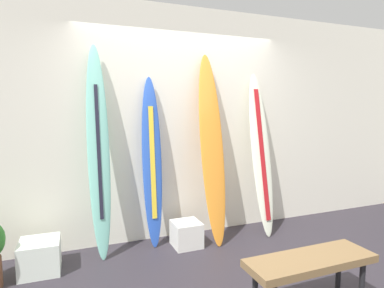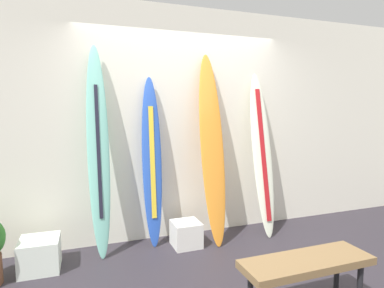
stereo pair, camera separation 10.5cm
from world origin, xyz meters
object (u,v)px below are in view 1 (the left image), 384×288
object	(u,v)px
surfboard_seafoam	(98,152)
display_block_left	(186,234)
display_block_center	(40,256)
surfboard_ivory	(261,154)
bench	(310,264)
surfboard_sunset	(212,150)
surfboard_cobalt	(152,162)

from	to	relation	value
surfboard_seafoam	display_block_left	world-z (taller)	surfboard_seafoam
surfboard_seafoam	display_block_center	size ratio (longest dim) A/B	6.00
surfboard_ivory	bench	xyz separation A→B (m)	(-0.56, -1.56, -0.63)
surfboard_seafoam	surfboard_sunset	bearing A→B (deg)	-3.05
surfboard_seafoam	surfboard_ivory	xyz separation A→B (m)	(1.98, -0.05, -0.12)
surfboard_sunset	bench	xyz separation A→B (m)	(0.13, -1.54, -0.72)
surfboard_sunset	display_block_left	bearing A→B (deg)	-169.91
display_block_center	surfboard_ivory	bearing A→B (deg)	2.55
surfboard_ivory	surfboard_sunset	bearing A→B (deg)	-178.81
bench	surfboard_ivory	bearing A→B (deg)	70.21
surfboard_cobalt	display_block_left	world-z (taller)	surfboard_cobalt
display_block_center	display_block_left	bearing A→B (deg)	1.43
bench	surfboard_sunset	bearing A→B (deg)	94.77
surfboard_seafoam	display_block_center	world-z (taller)	surfboard_seafoam
surfboard_ivory	bench	bearing A→B (deg)	-109.79
bench	display_block_left	bearing A→B (deg)	107.85
surfboard_ivory	bench	distance (m)	1.77
display_block_left	bench	world-z (taller)	bench
surfboard_sunset	bench	size ratio (longest dim) A/B	2.13
surfboard_ivory	bench	world-z (taller)	surfboard_ivory
surfboard_seafoam	display_block_center	bearing A→B (deg)	-164.18
surfboard_ivory	display_block_left	distance (m)	1.36
surfboard_cobalt	surfboard_ivory	bearing A→B (deg)	-4.64
surfboard_sunset	display_block_center	xyz separation A→B (m)	(-1.88, -0.10, -0.95)
surfboard_ivory	display_block_left	xyz separation A→B (m)	(-1.04, -0.08, -0.87)
bench	display_block_center	bearing A→B (deg)	144.37
surfboard_seafoam	surfboard_cobalt	xyz separation A→B (m)	(0.59, 0.06, -0.16)
display_block_left	surfboard_ivory	bearing A→B (deg)	4.20
surfboard_seafoam	display_block_center	distance (m)	1.16
display_block_center	bench	size ratio (longest dim) A/B	0.36
surfboard_sunset	display_block_left	size ratio (longest dim) A/B	7.10
surfboard_cobalt	display_block_left	bearing A→B (deg)	-28.44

